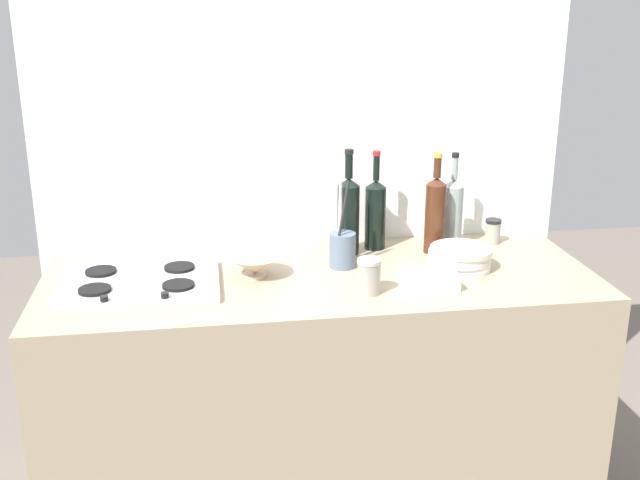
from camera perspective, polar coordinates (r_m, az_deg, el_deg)
The scene contains 13 objects.
counter_block at distance 2.72m, azimuth 0.00°, elevation -11.49°, with size 1.80×0.70×0.90m, color tan.
backsplash_panel at distance 2.84m, azimuth -1.16°, elevation 2.98°, with size 1.90×0.06×2.10m, color white.
stovetop_hob at distance 2.49m, azimuth -13.25°, elevation -3.10°, with size 0.50×0.35×0.04m.
plate_stack at distance 2.61m, azimuth 10.30°, elevation -1.32°, with size 0.21×0.21×0.07m.
wine_bottle_leftmost at distance 2.72m, azimuth 8.52°, elevation 1.98°, with size 0.07×0.07×0.36m.
wine_bottle_mid_left at distance 2.81m, azimuth 9.78°, elevation 2.13°, with size 0.07×0.07×0.34m.
wine_bottle_mid_right at distance 2.68m, azimuth 2.11°, elevation 1.95°, with size 0.08×0.08×0.37m.
wine_bottle_rightmost at distance 2.75m, azimuth 4.12°, elevation 2.04°, with size 0.07×0.07×0.36m.
mixing_bowl at distance 2.51m, azimuth -4.87°, elevation -1.86°, with size 0.17×0.17×0.07m.
butter_dish at distance 2.42m, azimuth 8.13°, elevation -2.98°, with size 0.16×0.11×0.06m, color white.
utensil_crock at distance 2.57m, azimuth 1.66°, elevation -0.58°, with size 0.09×0.09×0.30m.
condiment_jar_front at distance 2.89m, azimuth 12.68°, elevation 0.65°, with size 0.06×0.06×0.09m.
condiment_jar_rear at distance 2.36m, azimuth 3.65°, elevation -2.69°, with size 0.07×0.07×0.11m.
Camera 1 is at (-0.35, -2.33, 1.80)m, focal length 43.21 mm.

